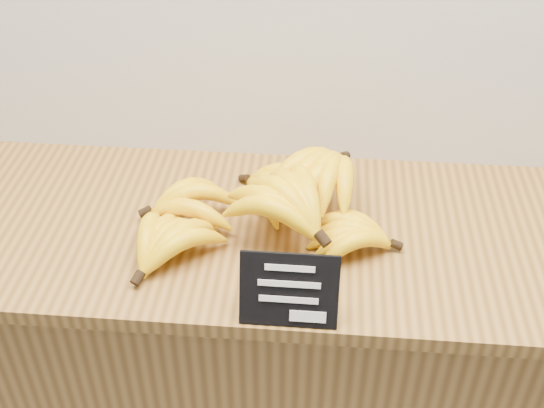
# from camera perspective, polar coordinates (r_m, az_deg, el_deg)

# --- Properties ---
(counter) EXTENTS (1.37, 0.50, 0.90)m
(counter) POSITION_cam_1_polar(r_m,az_deg,el_deg) (1.68, 0.15, -14.60)
(counter) COLOR olive
(counter) RESTS_ON ground
(counter_top) EXTENTS (1.52, 0.54, 0.03)m
(counter_top) POSITION_cam_1_polar(r_m,az_deg,el_deg) (1.34, 0.19, -2.27)
(counter_top) COLOR olive
(counter_top) RESTS_ON counter
(chalkboard_sign) EXTENTS (0.16, 0.05, 0.12)m
(chalkboard_sign) POSITION_cam_1_polar(r_m,az_deg,el_deg) (1.11, 1.43, -7.26)
(chalkboard_sign) COLOR black
(chalkboard_sign) RESTS_ON counter_top
(banana_pile) EXTENTS (0.55, 0.39, 0.13)m
(banana_pile) POSITION_cam_1_polar(r_m,az_deg,el_deg) (1.29, -0.72, 0.01)
(banana_pile) COLOR yellow
(banana_pile) RESTS_ON counter_top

